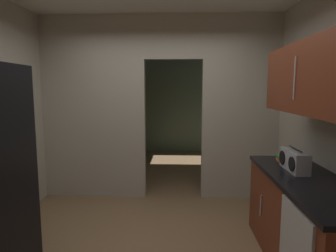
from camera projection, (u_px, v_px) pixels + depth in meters
kitchen_partition at (156, 104)px, 4.41m from camera, size 3.58×0.12×2.76m
adjoining_room_shell at (166, 102)px, 6.69m from camera, size 3.58×3.46×2.76m
lower_cabinet_run at (307, 226)px, 2.64m from camera, size 0.63×1.81×0.88m
upper_cabinet_counterside at (316, 78)px, 2.47m from camera, size 0.36×1.63×0.62m
boombox at (294, 161)px, 2.85m from camera, size 0.15×0.43×0.23m
book_stack at (283, 159)px, 3.18m from camera, size 0.15×0.17×0.07m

